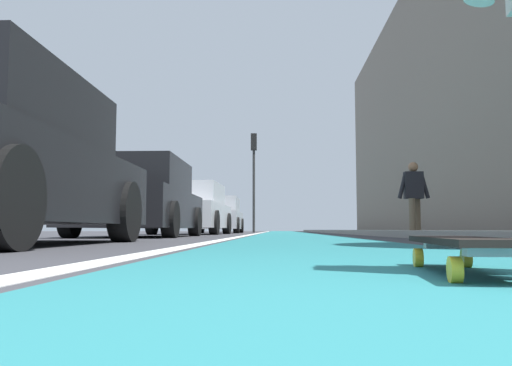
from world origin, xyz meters
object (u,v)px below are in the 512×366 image
parked_car_end (218,216)px  pedestrian_distant (414,193)px  skateboard (461,244)px  parked_car_mid (140,200)px  traffic_light (254,165)px  parked_car_far (192,210)px

parked_car_end → pedestrian_distant: size_ratio=2.63×
skateboard → parked_car_mid: 9.05m
parked_car_mid → traffic_light: traffic_light is taller
parked_car_far → parked_car_end: bearing=-0.3°
parked_car_far → traffic_light: size_ratio=0.92×
parked_car_mid → parked_car_far: parked_car_far is taller
parked_car_far → pedestrian_distant: (-3.44, -5.63, 0.24)m
parked_car_end → traffic_light: size_ratio=0.93×
traffic_light → parked_car_mid: bearing=174.3°
skateboard → traffic_light: traffic_light is taller
parked_car_mid → skateboard: bearing=-159.1°
parked_car_mid → parked_car_far: 5.53m
parked_car_end → pedestrian_distant: 11.31m
parked_car_end → parked_car_far: bearing=179.7°
parked_car_far → pedestrian_distant: bearing=-121.5°
parked_car_far → parked_car_mid: bearing=178.8°
parked_car_mid → traffic_light: (15.17, -1.50, 2.54)m
parked_car_mid → parked_car_end: 11.92m
skateboard → parked_car_far: parked_car_far is taller
parked_car_end → parked_car_mid: bearing=179.3°
parked_car_mid → traffic_light: size_ratio=0.90×
skateboard → pedestrian_distant: bearing=-13.5°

